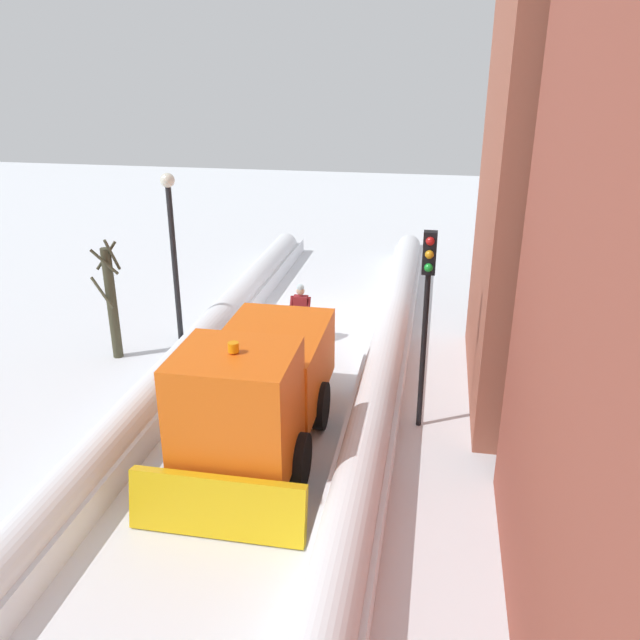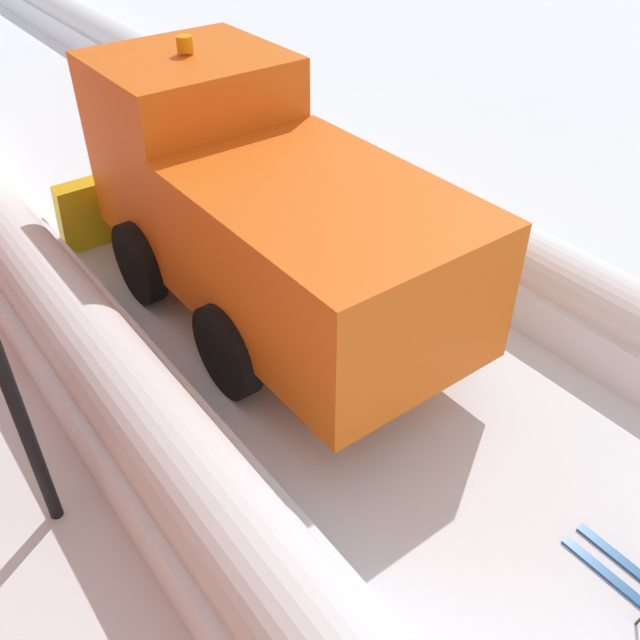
{
  "view_description": "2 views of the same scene",
  "coord_description": "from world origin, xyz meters",
  "px_view_note": "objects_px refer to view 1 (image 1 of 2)",
  "views": [
    {
      "loc": [
        -3.71,
        19.04,
        7.83
      ],
      "look_at": [
        -0.82,
        3.49,
        1.49
      ],
      "focal_mm": 36.43,
      "sensor_mm": 36.0,
      "label": 1
    },
    {
      "loc": [
        -4.0,
        1.17,
        5.34
      ],
      "look_at": [
        -0.86,
        5.33,
        1.34
      ],
      "focal_mm": 38.38,
      "sensor_mm": 36.0,
      "label": 2
    }
  ],
  "objects_px": {
    "plow_truck": "(257,388)",
    "street_lamp": "(172,238)",
    "bare_tree_near": "(112,301)",
    "skier": "(301,310)",
    "traffic_light_pole": "(427,295)"
  },
  "relations": [
    {
      "from": "plow_truck",
      "to": "street_lamp",
      "type": "xyz_separation_m",
      "value": [
        3.87,
        -5.21,
        1.7
      ]
    },
    {
      "from": "plow_truck",
      "to": "bare_tree_near",
      "type": "height_order",
      "value": "bare_tree_near"
    },
    {
      "from": "plow_truck",
      "to": "skier",
      "type": "xyz_separation_m",
      "value": [
        0.32,
        -5.82,
        -0.48
      ]
    },
    {
      "from": "plow_truck",
      "to": "street_lamp",
      "type": "relative_size",
      "value": 1.2
    },
    {
      "from": "bare_tree_near",
      "to": "traffic_light_pole",
      "type": "bearing_deg",
      "value": 165.03
    },
    {
      "from": "plow_truck",
      "to": "bare_tree_near",
      "type": "bearing_deg",
      "value": -36.24
    },
    {
      "from": "plow_truck",
      "to": "bare_tree_near",
      "type": "xyz_separation_m",
      "value": [
        5.2,
        -3.81,
        0.21
      ]
    },
    {
      "from": "street_lamp",
      "to": "bare_tree_near",
      "type": "bearing_deg",
      "value": 46.36
    },
    {
      "from": "skier",
      "to": "traffic_light_pole",
      "type": "bearing_deg",
      "value": 130.53
    },
    {
      "from": "skier",
      "to": "street_lamp",
      "type": "xyz_separation_m",
      "value": [
        3.55,
        0.61,
        2.17
      ]
    },
    {
      "from": "skier",
      "to": "bare_tree_near",
      "type": "bearing_deg",
      "value": 22.34
    },
    {
      "from": "street_lamp",
      "to": "bare_tree_near",
      "type": "relative_size",
      "value": 1.43
    },
    {
      "from": "traffic_light_pole",
      "to": "plow_truck",
      "type": "bearing_deg",
      "value": 24.48
    },
    {
      "from": "skier",
      "to": "street_lamp",
      "type": "distance_m",
      "value": 4.21
    },
    {
      "from": "skier",
      "to": "street_lamp",
      "type": "bearing_deg",
      "value": 9.77
    }
  ]
}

